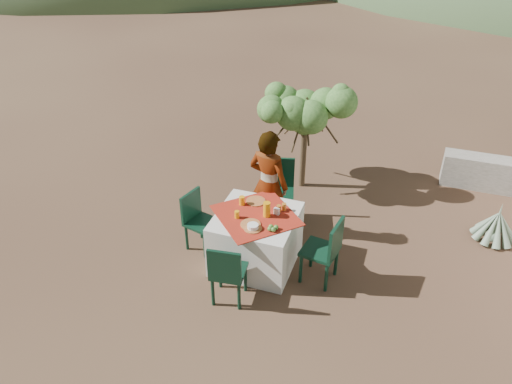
% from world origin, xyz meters
% --- Properties ---
extents(ground, '(160.00, 160.00, 0.00)m').
position_xyz_m(ground, '(0.00, 0.00, 0.00)').
color(ground, '#3A231A').
rests_on(ground, ground).
extents(table, '(1.30, 1.30, 0.76)m').
position_xyz_m(table, '(0.03, 0.36, 0.38)').
color(table, silver).
rests_on(table, ground).
extents(chair_far, '(0.55, 0.55, 0.97)m').
position_xyz_m(chair_far, '(0.01, 1.42, 0.54)').
color(chair_far, black).
rests_on(chair_far, ground).
extents(chair_near, '(0.44, 0.44, 0.86)m').
position_xyz_m(chair_near, '(-0.04, -0.47, 0.48)').
color(chair_near, black).
rests_on(chair_near, ground).
extents(chair_left, '(0.47, 0.47, 0.85)m').
position_xyz_m(chair_left, '(-0.84, 0.42, 0.47)').
color(chair_left, black).
rests_on(chair_left, ground).
extents(chair_right, '(0.49, 0.49, 0.92)m').
position_xyz_m(chair_right, '(0.97, 0.29, 0.51)').
color(chair_right, black).
rests_on(chair_right, ground).
extents(person, '(0.66, 0.51, 1.62)m').
position_xyz_m(person, '(-0.02, 1.04, 0.81)').
color(person, '#8C6651').
rests_on(person, ground).
extents(shrub_tree, '(1.36, 1.33, 1.59)m').
position_xyz_m(shrub_tree, '(0.16, 2.52, 1.26)').
color(shrub_tree, '#473623').
rests_on(shrub_tree, ground).
extents(agave, '(0.63, 0.63, 0.67)m').
position_xyz_m(agave, '(3.08, 1.95, 0.23)').
color(agave, gray).
rests_on(agave, ground).
extents(plate_far, '(0.26, 0.26, 0.01)m').
position_xyz_m(plate_far, '(-0.08, 0.65, 0.77)').
color(plate_far, brown).
rests_on(plate_far, table).
extents(plate_near, '(0.25, 0.25, 0.01)m').
position_xyz_m(plate_near, '(0.04, 0.14, 0.77)').
color(plate_near, brown).
rests_on(plate_near, table).
extents(glass_far, '(0.07, 0.07, 0.12)m').
position_xyz_m(glass_far, '(-0.22, 0.53, 0.82)').
color(glass_far, orange).
rests_on(glass_far, table).
extents(glass_near, '(0.06, 0.06, 0.10)m').
position_xyz_m(glass_near, '(-0.18, 0.23, 0.81)').
color(glass_near, orange).
rests_on(glass_near, table).
extents(juice_pitcher, '(0.09, 0.09, 0.20)m').
position_xyz_m(juice_pitcher, '(0.17, 0.39, 0.86)').
color(juice_pitcher, orange).
rests_on(juice_pitcher, table).
extents(bowl_plate, '(0.23, 0.23, 0.01)m').
position_xyz_m(bowl_plate, '(0.09, 0.07, 0.77)').
color(bowl_plate, brown).
rests_on(bowl_plate, table).
extents(white_bowl, '(0.14, 0.14, 0.05)m').
position_xyz_m(white_bowl, '(0.09, 0.07, 0.80)').
color(white_bowl, white).
rests_on(white_bowl, bowl_plate).
extents(jar_left, '(0.06, 0.06, 0.09)m').
position_xyz_m(jar_left, '(0.28, 0.54, 0.81)').
color(jar_left, '#BB6D21').
rests_on(jar_left, table).
extents(jar_right, '(0.06, 0.06, 0.09)m').
position_xyz_m(jar_right, '(0.33, 0.59, 0.81)').
color(jar_right, '#BB6D21').
rests_on(jar_right, table).
extents(napkin_holder, '(0.08, 0.06, 0.09)m').
position_xyz_m(napkin_holder, '(0.27, 0.46, 0.81)').
color(napkin_holder, white).
rests_on(napkin_holder, table).
extents(fruit_cluster, '(0.12, 0.12, 0.06)m').
position_xyz_m(fruit_cluster, '(0.33, 0.12, 0.79)').
color(fruit_cluster, '#487B2C').
rests_on(fruit_cluster, table).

